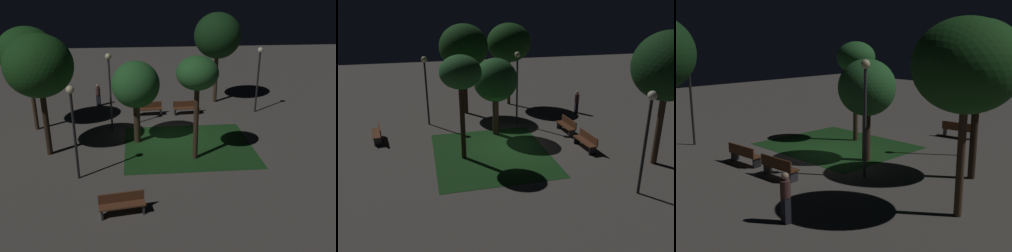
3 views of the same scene
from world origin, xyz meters
TOP-DOWN VIEW (x-y plane):
  - ground_plane at (0.00, 0.00)m, footprint 60.00×60.00m
  - grass_lawn at (-0.68, 1.31)m, footprint 6.95×5.93m
  - bench_front_right at (-1.28, -3.81)m, footprint 1.83×0.60m
  - bench_by_lamp at (1.29, -3.81)m, footprint 1.83×0.59m
  - bench_corner at (2.77, 7.28)m, footprint 1.85×0.74m
  - tree_lawn_side at (2.09, 0.46)m, footprint 2.57×2.57m
  - tree_back_left at (8.16, -1.94)m, footprint 3.24×3.24m
  - tree_near_wall at (-3.73, -6.28)m, footprint 3.29×3.29m
  - tree_tall_center at (6.68, 1.61)m, footprint 3.31×3.31m
  - tree_right_canopy at (-0.81, 2.78)m, footprint 2.02×2.02m
  - lamp_post_plaza_west at (-6.05, -3.84)m, footprint 0.36×0.36m
  - lamp_post_near_wall at (3.58, -1.28)m, footprint 0.36×0.36m
  - lamp_post_plaza_east at (4.84, 4.31)m, footprint 0.36×0.36m
  - pedestrian at (4.79, -6.09)m, footprint 0.32×0.32m

SIDE VIEW (x-z plane):
  - ground_plane at x=0.00m, z-range 0.00..0.00m
  - grass_lawn at x=-0.68m, z-range 0.00..0.01m
  - bench_front_right at x=-1.28m, z-range 0.04..0.92m
  - bench_by_lamp at x=1.29m, z-range 0.04..0.92m
  - bench_corner at x=2.77m, z-range 0.04..0.92m
  - pedestrian at x=4.79m, z-range 0.05..1.66m
  - lamp_post_plaza_east at x=4.84m, z-range 0.80..5.22m
  - lamp_post_plaza_west at x=-6.05m, z-range 0.81..5.22m
  - lamp_post_near_wall at x=3.58m, z-range 0.83..5.50m
  - tree_lawn_side at x=2.09m, z-range 0.99..5.57m
  - tree_right_canopy at x=-0.81m, z-range 1.73..6.99m
  - tree_tall_center at x=6.68m, z-range 1.55..7.76m
  - tree_back_left at x=8.16m, z-range 1.62..7.75m
  - tree_near_wall at x=-3.73m, z-range 1.59..8.02m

